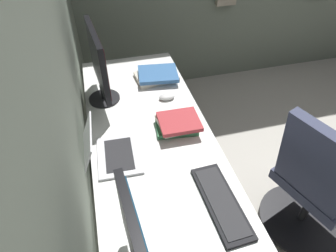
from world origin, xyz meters
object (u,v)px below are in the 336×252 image
object	(u,v)px
drawer_pedestal	(150,179)
laptop_leftmost	(106,152)
keyboard_main	(221,202)
book_stack_far	(157,75)
monitor_primary	(99,63)
mouse_main	(167,97)
office_chair	(314,188)
book_stack_near	(178,124)

from	to	relation	value
drawer_pedestal	laptop_leftmost	world-z (taller)	laptop_leftmost
keyboard_main	book_stack_far	xyz separation A→B (m)	(1.08, 0.04, 0.02)
monitor_primary	mouse_main	bearing A→B (deg)	-104.45
keyboard_main	laptop_leftmost	bearing A→B (deg)	49.18
mouse_main	monitor_primary	bearing A→B (deg)	75.55
mouse_main	office_chair	distance (m)	1.05
monitor_primary	book_stack_near	bearing A→B (deg)	-136.47
book_stack_near	keyboard_main	bearing A→B (deg)	-174.32
book_stack_near	office_chair	size ratio (longest dim) A/B	0.26
book_stack_near	office_chair	bearing A→B (deg)	-119.75
book_stack_far	office_chair	distance (m)	1.24
book_stack_near	book_stack_far	world-z (taller)	book_stack_near
laptop_leftmost	mouse_main	size ratio (longest dim) A/B	3.06
laptop_leftmost	monitor_primary	bearing A→B (deg)	-4.10
drawer_pedestal	office_chair	bearing A→B (deg)	-113.20
drawer_pedestal	mouse_main	distance (m)	0.55
drawer_pedestal	book_stack_far	bearing A→B (deg)	-18.75
book_stack_near	book_stack_far	bearing A→B (deg)	-0.90
keyboard_main	mouse_main	xyz separation A→B (m)	(0.83, 0.04, 0.01)
monitor_primary	laptop_leftmost	size ratio (longest dim) A/B	1.47
drawer_pedestal	office_chair	xyz separation A→B (m)	(-0.39, -0.91, 0.11)
mouse_main	drawer_pedestal	bearing A→B (deg)	148.08
laptop_leftmost	book_stack_far	bearing A→B (deg)	-32.24
monitor_primary	book_stack_near	xyz separation A→B (m)	(-0.40, -0.38, -0.22)
book_stack_near	office_chair	world-z (taller)	office_chair
drawer_pedestal	laptop_leftmost	bearing A→B (deg)	113.91
mouse_main	office_chair	size ratio (longest dim) A/B	0.11
drawer_pedestal	mouse_main	xyz separation A→B (m)	(0.32, -0.20, 0.40)
book_stack_near	book_stack_far	size ratio (longest dim) A/B	0.81
mouse_main	book_stack_far	size ratio (longest dim) A/B	0.33
laptop_leftmost	office_chair	distance (m)	1.22
laptop_leftmost	keyboard_main	size ratio (longest dim) A/B	0.75
keyboard_main	book_stack_far	size ratio (longest dim) A/B	1.36
book_stack_far	office_chair	bearing A→B (deg)	-143.34
monitor_primary	mouse_main	size ratio (longest dim) A/B	4.50
laptop_leftmost	keyboard_main	world-z (taller)	laptop_leftmost
keyboard_main	book_stack_far	world-z (taller)	book_stack_far
monitor_primary	drawer_pedestal	bearing A→B (deg)	-155.42
monitor_primary	laptop_leftmost	world-z (taller)	monitor_primary
drawer_pedestal	book_stack_near	size ratio (longest dim) A/B	2.75
book_stack_near	book_stack_far	distance (m)	0.55
keyboard_main	book_stack_far	bearing A→B (deg)	2.35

